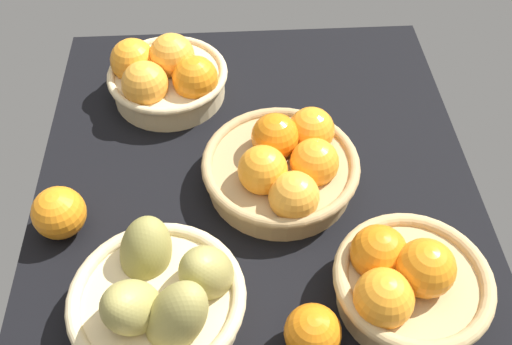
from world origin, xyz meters
TOP-DOWN VIEW (x-y plane):
  - market_tray at (0.00, 0.00)cm, footprint 84.00×72.00cm
  - basket_near_right_pears at (22.72, -13.88)cm, footprint 24.44×24.41cm
  - basket_center at (0.46, 4.44)cm, footprint 25.26×25.26cm
  - basket_far_right at (22.46, 18.71)cm, footprint 21.48×21.48cm
  - basket_near_left at (-22.42, -15.36)cm, footprint 22.03×22.03cm
  - loose_orange_front_gap at (7.37, -29.88)cm, footprint 8.04×8.04cm
  - loose_orange_back_gap at (28.30, 5.55)cm, footprint 7.47×7.47cm

SIDE VIEW (x-z plane):
  - market_tray at x=0.00cm, z-range 0.00..3.00cm
  - loose_orange_back_gap at x=28.30cm, z-range 3.00..10.47cm
  - loose_orange_front_gap at x=7.37cm, z-range 3.00..11.04cm
  - basket_center at x=0.46cm, z-range 1.83..12.94cm
  - basket_near_left at x=-22.42cm, z-range 1.92..13.49cm
  - basket_near_right_pears at x=22.72cm, z-range 0.40..15.07cm
  - basket_far_right at x=22.46cm, z-range 1.71..14.17cm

